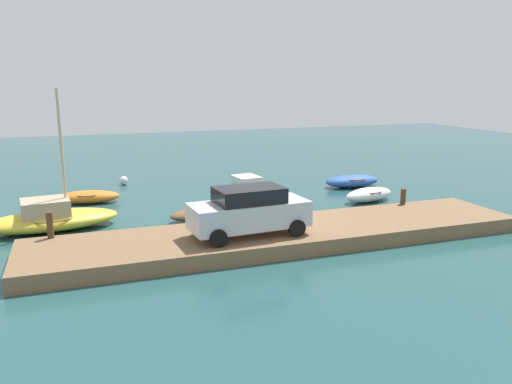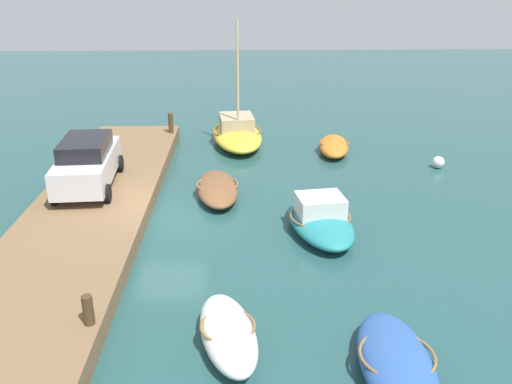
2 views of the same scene
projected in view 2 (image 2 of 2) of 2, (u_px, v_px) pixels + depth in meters
The scene contains 12 objects.
ground_plane at pixel (168, 219), 18.45m from camera, with size 84.00×84.00×0.00m, color #234C4C.
dock_platform at pixel (91, 212), 18.28m from camera, with size 19.63×3.98×0.58m, color brown.
motorboat_teal at pixel (320, 218), 17.40m from camera, with size 4.27×2.47×1.22m.
rowboat_orange at pixel (334, 146), 24.99m from camera, with size 3.34×1.76×0.64m.
sailboat_yellow at pixel (237, 133), 26.34m from camera, with size 5.75×2.92×5.92m.
dinghy_white at pixel (228, 333), 12.05m from camera, with size 3.19×1.81×0.72m.
rowboat_brown at pixel (217, 188), 20.16m from camera, with size 3.82×1.90×0.63m.
rowboat_blue at pixel (396, 362), 11.16m from camera, with size 3.42×1.64×0.71m.
mooring_post_west at pixel (171, 123), 25.94m from camera, with size 0.24×0.24×0.97m, color #47331E.
mooring_post_mid_west at pixel (88, 310), 11.88m from camera, with size 0.24×0.24×0.72m, color #47331E.
parked_car at pixel (87, 162), 19.30m from camera, with size 4.50×2.21×1.82m.
marker_buoy at pixel (438, 162), 23.07m from camera, with size 0.52×0.52×0.52m, color silver.
Camera 2 is at (16.77, 2.61, 7.92)m, focal length 37.62 mm.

